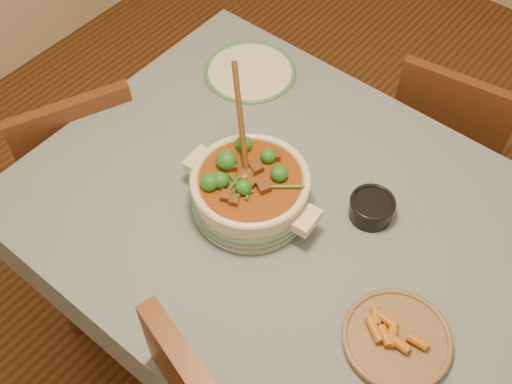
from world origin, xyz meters
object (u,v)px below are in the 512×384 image
fried_plate (397,338)px  chair_left (81,159)px  dining_table (329,260)px  condiment_bowl (372,207)px  white_plate (250,73)px  chair_far (448,136)px  stew_casserole (250,189)px

fried_plate → chair_left: 1.26m
dining_table → condiment_bowl: 0.18m
white_plate → condiment_bowl: bearing=-19.8°
dining_table → chair_far: 0.82m
dining_table → fried_plate: (0.27, -0.13, 0.11)m
condiment_bowl → chair_far: condiment_bowl is taller
white_plate → chair_left: size_ratio=0.40×
condiment_bowl → chair_left: (-0.97, -0.23, -0.33)m
condiment_bowl → fried_plate: size_ratio=0.53×
stew_casserole → white_plate: 0.51m
white_plate → chair_left: (-0.39, -0.44, -0.31)m
stew_casserole → chair_left: stew_casserole is taller
dining_table → stew_casserole: (-0.23, -0.05, 0.17)m
fried_plate → white_plate: bearing=150.3°
dining_table → stew_casserole: stew_casserole is taller
chair_far → chair_left: (-0.92, -0.89, 0.00)m
condiment_bowl → fried_plate: bearing=-47.1°
stew_casserole → fried_plate: (0.50, -0.08, -0.06)m
stew_casserole → fried_plate: bearing=-9.3°
dining_table → fried_plate: 0.32m
stew_casserole → chair_far: (0.20, 0.84, -0.38)m
condiment_bowl → chair_left: condiment_bowl is taller
fried_plate → condiment_bowl: bearing=132.9°
condiment_bowl → chair_far: bearing=94.8°
condiment_bowl → white_plate: bearing=160.2°
dining_table → chair_left: 0.97m
stew_casserole → chair_left: bearing=-176.0°
condiment_bowl → fried_plate: (0.24, -0.26, -0.02)m
condiment_bowl → chair_left: bearing=-166.7°
chair_left → white_plate: bearing=161.9°
fried_plate → stew_casserole: bearing=170.7°
fried_plate → chair_far: size_ratio=0.33×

